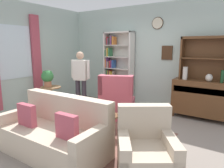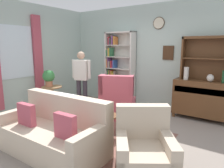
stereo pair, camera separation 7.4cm
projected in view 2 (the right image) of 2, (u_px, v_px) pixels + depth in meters
name	position (u px, v px, depth m)	size (l,w,h in m)	color
ground_plane	(102.00, 131.00, 4.14)	(5.40, 4.60, 0.02)	gray
wall_back	(149.00, 57.00, 5.60)	(5.00, 0.09, 2.80)	#ADC1B7
wall_left	(24.00, 58.00, 5.26)	(0.16, 4.20, 2.80)	#ADC1B7
area_rug	(101.00, 138.00, 3.78)	(2.27, 2.01, 0.01)	brown
bookshelf	(118.00, 69.00, 6.02)	(0.90, 0.30, 2.10)	silver
sideboard	(203.00, 98.00, 4.70)	(1.30, 0.45, 0.92)	brown
sideboard_hutch	(208.00, 52.00, 4.59)	(1.10, 0.26, 1.00)	brown
vase_tall	(186.00, 73.00, 4.75)	(0.11, 0.11, 0.30)	beige
vase_round	(210.00, 78.00, 4.48)	(0.15, 0.15, 0.17)	beige
bottle_wine	(224.00, 77.00, 4.31)	(0.07, 0.07, 0.27)	#194223
couch_floral	(54.00, 134.00, 3.26)	(1.81, 0.88, 0.90)	beige
armchair_floral	(144.00, 153.00, 2.73)	(1.06, 1.07, 0.88)	beige
wingback_chair	(118.00, 102.00, 4.85)	(1.03, 1.04, 1.05)	#B74C5B
plant_stand	(52.00, 96.00, 5.33)	(0.52, 0.52, 0.66)	#997047
potted_plant_large	(49.00, 77.00, 5.22)	(0.31, 0.31, 0.43)	#AD6B4C
potted_plant_small	(58.00, 108.00, 5.06)	(0.23, 0.23, 0.32)	gray
person_reading	(82.00, 77.00, 5.33)	(0.52, 0.30, 1.56)	#38333D
coffee_table	(98.00, 117.00, 3.91)	(0.80, 0.50, 0.42)	brown
book_stack	(100.00, 111.00, 3.94)	(0.20, 0.15, 0.08)	#B22D33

